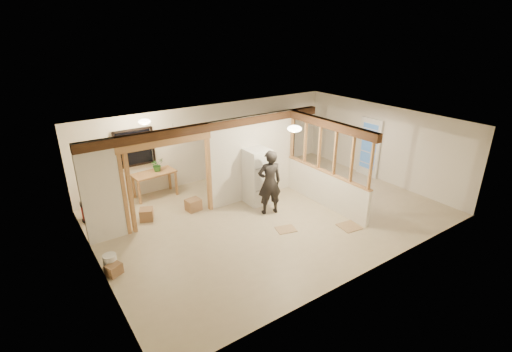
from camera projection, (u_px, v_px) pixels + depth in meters
floor at (271, 214)px, 10.27m from camera, size 9.00×6.50×0.01m
ceiling at (273, 125)px, 9.32m from camera, size 9.00×6.50×0.01m
wall_back at (213, 142)px, 12.27m from camera, size 9.00×0.01×2.50m
wall_front at (370, 221)px, 7.32m from camera, size 9.00×0.01×2.50m
wall_left at (92, 218)px, 7.43m from camera, size 0.01×6.50×2.50m
wall_right at (381, 143)px, 12.16m from camera, size 0.01×6.50×2.50m
partition_left_stub at (101, 192)px, 8.58m from camera, size 0.90×0.12×2.50m
partition_center at (253, 158)px, 10.81m from camera, size 2.80×0.12×2.50m
doorway_frame at (169, 182)px, 9.50m from camera, size 2.46×0.14×2.20m
header_beam_back at (215, 126)px, 9.76m from camera, size 7.00×0.18×0.22m
header_beam_right at (329, 124)px, 9.90m from camera, size 0.18×3.30×0.22m
pony_wall at (324, 188)px, 10.61m from camera, size 0.12×3.20×1.00m
stud_partition at (327, 150)px, 10.18m from camera, size 0.14×3.20×1.32m
window_back at (135, 148)px, 10.73m from camera, size 1.12×0.10×1.10m
french_door at (369, 148)px, 12.52m from camera, size 0.12×0.86×2.00m
ceiling_dome_main at (294, 129)px, 9.11m from camera, size 0.36×0.36×0.16m
ceiling_dome_util at (144, 122)px, 9.77m from camera, size 0.32×0.32×0.14m
hanging_bulb at (174, 136)px, 9.61m from camera, size 0.07×0.07×0.07m
refrigerator at (257, 176)px, 10.64m from camera, size 0.67×0.65×1.63m
woman at (270, 182)px, 9.98m from camera, size 0.76×0.60×1.82m
work_table at (155, 184)px, 11.16m from camera, size 1.29×0.72×0.78m
potted_plant at (157, 165)px, 11.04m from camera, size 0.45×0.42×0.41m
shop_vac at (89, 211)px, 9.82m from camera, size 0.47×0.47×0.56m
bookshelf at (282, 139)px, 13.64m from camera, size 0.96×0.32×1.93m
bucket at (110, 262)px, 7.86m from camera, size 0.37×0.37×0.36m
box_util_a at (193, 205)px, 10.39m from camera, size 0.43×0.38×0.33m
box_util_b at (147, 214)px, 9.88m from camera, size 0.45×0.45×0.32m
box_front at (114, 269)px, 7.72m from camera, size 0.37×0.34×0.24m
floor_panel_near at (349, 226)px, 9.59m from camera, size 0.57×0.57×0.02m
floor_panel_far at (286, 229)px, 9.46m from camera, size 0.57×0.51×0.02m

